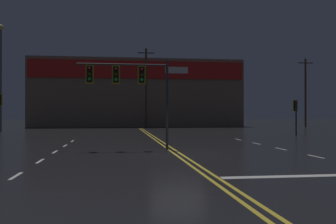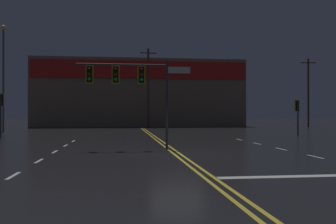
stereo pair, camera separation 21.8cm
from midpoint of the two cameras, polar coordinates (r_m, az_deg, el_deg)
ground_plane at (r=17.75m, az=1.18°, el=-6.43°), size 200.00×200.00×0.00m
road_markings at (r=16.61m, az=6.37°, el=-6.85°), size 17.60×60.00×0.01m
traffic_signal_median at (r=20.00m, az=-6.56°, el=4.90°), size 4.84×0.36×4.76m
traffic_signal_corner_northeast at (r=34.26m, az=18.69°, el=0.37°), size 0.42×0.36×3.08m
streetlight_far_median at (r=43.72m, az=-24.26°, el=6.57°), size 0.56×0.56×11.34m
building_backdrop at (r=56.42m, az=-4.88°, el=2.74°), size 29.91×10.23×9.57m
utility_pole_row at (r=49.66m, az=-4.80°, el=3.83°), size 47.53×0.26×11.02m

